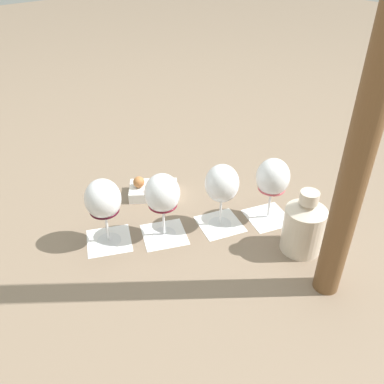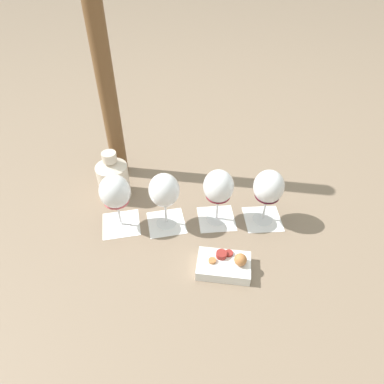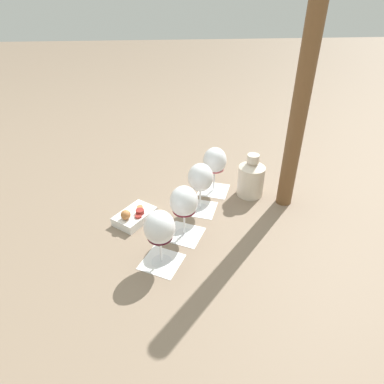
% 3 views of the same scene
% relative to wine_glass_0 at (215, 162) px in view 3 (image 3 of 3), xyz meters
% --- Properties ---
extents(ground_plane, '(8.00, 8.00, 0.00)m').
position_rel_wine_glass_0_xyz_m(ground_plane, '(0.21, -0.11, -0.13)').
color(ground_plane, '#7F6B56').
extents(tasting_card_0, '(0.15, 0.15, 0.00)m').
position_rel_wine_glass_0_xyz_m(tasting_card_0, '(-0.00, 0.00, -0.13)').
color(tasting_card_0, white).
rests_on(tasting_card_0, ground_plane).
extents(tasting_card_1, '(0.15, 0.15, 0.00)m').
position_rel_wine_glass_0_xyz_m(tasting_card_1, '(0.13, -0.07, -0.13)').
color(tasting_card_1, white).
rests_on(tasting_card_1, ground_plane).
extents(tasting_card_2, '(0.16, 0.16, 0.00)m').
position_rel_wine_glass_0_xyz_m(tasting_card_2, '(0.28, -0.14, -0.13)').
color(tasting_card_2, white).
rests_on(tasting_card_2, ground_plane).
extents(tasting_card_3, '(0.16, 0.16, 0.00)m').
position_rel_wine_glass_0_xyz_m(tasting_card_3, '(0.41, -0.22, -0.13)').
color(tasting_card_3, white).
rests_on(tasting_card_3, ground_plane).
extents(wine_glass_0, '(0.09, 0.09, 0.19)m').
position_rel_wine_glass_0_xyz_m(wine_glass_0, '(0.00, 0.00, 0.00)').
color(wine_glass_0, white).
rests_on(wine_glass_0, tasting_card_0).
extents(wine_glass_1, '(0.09, 0.09, 0.19)m').
position_rel_wine_glass_0_xyz_m(wine_glass_1, '(0.13, -0.07, -0.00)').
color(wine_glass_1, white).
rests_on(wine_glass_1, tasting_card_1).
extents(wine_glass_2, '(0.09, 0.09, 0.19)m').
position_rel_wine_glass_0_xyz_m(wine_glass_2, '(0.28, -0.14, -0.00)').
color(wine_glass_2, white).
rests_on(wine_glass_2, tasting_card_2).
extents(wine_glass_3, '(0.09, 0.09, 0.19)m').
position_rel_wine_glass_0_xyz_m(wine_glass_3, '(0.41, -0.22, -0.00)').
color(wine_glass_3, white).
rests_on(wine_glass_3, tasting_card_3).
extents(ceramic_vase, '(0.11, 0.11, 0.18)m').
position_rel_wine_glass_0_xyz_m(ceramic_vase, '(0.04, 0.14, -0.06)').
color(ceramic_vase, beige).
rests_on(ceramic_vase, ground_plane).
extents(snack_dish, '(0.18, 0.17, 0.07)m').
position_rel_wine_glass_0_xyz_m(snack_dish, '(0.19, -0.32, -0.11)').
color(snack_dish, white).
rests_on(snack_dish, ground_plane).
extents(umbrella_pole, '(0.06, 0.06, 0.84)m').
position_rel_wine_glass_0_xyz_m(umbrella_pole, '(0.11, 0.27, 0.28)').
color(umbrella_pole, brown).
rests_on(umbrella_pole, ground_plane).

